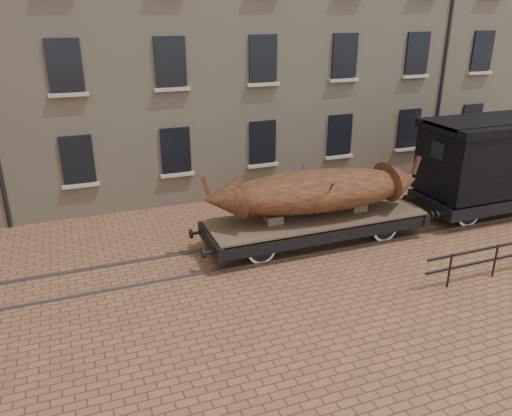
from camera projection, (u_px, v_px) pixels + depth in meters
name	position (u px, v px, depth m)	size (l,w,h in m)	color
ground	(290.00, 247.00, 16.01)	(90.00, 90.00, 0.00)	brown
warehouse_cream	(263.00, 12.00, 23.10)	(40.00, 10.19, 14.00)	tan
rail_track	(290.00, 246.00, 16.00)	(30.00, 1.52, 0.06)	#59595E
flatcar_wagon	(316.00, 222.00, 16.03)	(7.98, 2.16, 1.20)	brown
iron_boat	(316.00, 191.00, 15.63)	(7.29, 2.43, 1.72)	brown
goods_van	(503.00, 154.00, 17.97)	(6.90, 2.52, 3.57)	black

